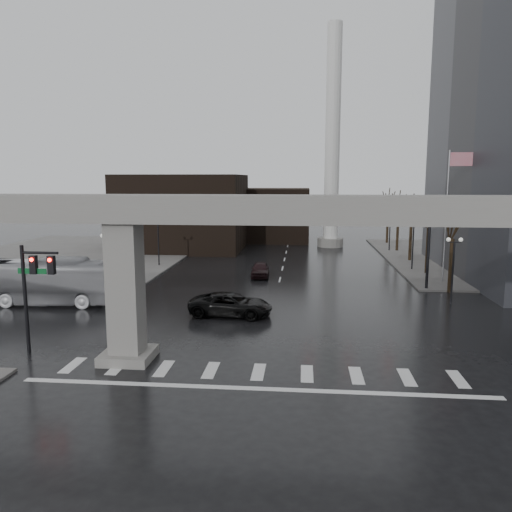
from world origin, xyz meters
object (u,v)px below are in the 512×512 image
object	(u,v)px
city_bus	(46,281)
far_car	(260,269)
pickup_truck	(231,305)
signal_mast_arm	(384,222)

from	to	relation	value
city_bus	far_car	distance (m)	19.66
far_car	pickup_truck	bearing A→B (deg)	-95.72
pickup_truck	city_bus	xyz separation A→B (m)	(-14.49, 1.94, 0.96)
signal_mast_arm	city_bus	distance (m)	27.75
signal_mast_arm	far_car	world-z (taller)	signal_mast_arm
city_bus	pickup_truck	bearing A→B (deg)	-99.42
pickup_truck	signal_mast_arm	bearing A→B (deg)	-46.06
signal_mast_arm	far_car	xyz separation A→B (m)	(-10.98, 4.44, -5.11)
signal_mast_arm	pickup_truck	distance (m)	16.13
pickup_truck	city_bus	distance (m)	14.65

